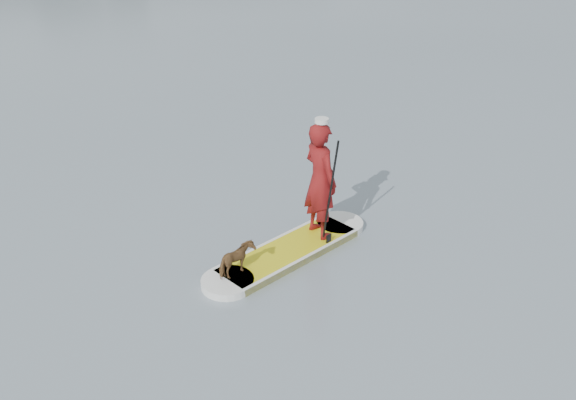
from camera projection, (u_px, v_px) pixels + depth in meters
ground at (75, 196)px, 12.19m from camera, size 140.00×140.00×0.00m
paddleboard at (288, 252)px, 10.32m from camera, size 3.26×1.22×0.12m
paddler at (320, 180)px, 10.28m from camera, size 0.48×0.72×1.96m
white_cap at (322, 121)px, 9.81m from camera, size 0.22×0.22×0.07m
dog at (237, 260)px, 9.52m from camera, size 0.65×0.42×0.51m
paddle at (330, 206)px, 10.15m from camera, size 0.10×0.30×2.00m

